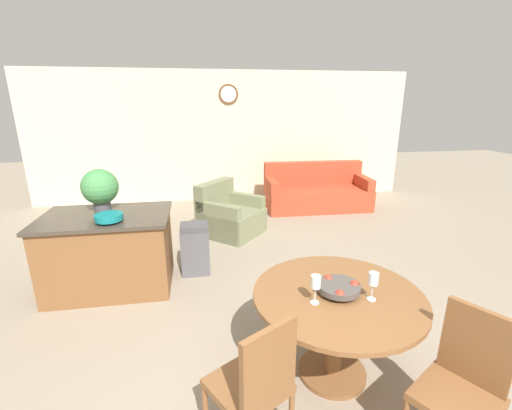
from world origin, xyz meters
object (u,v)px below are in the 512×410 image
Objects in this scene: dining_chair_near_left at (256,382)px; potted_plant at (100,188)px; dining_chair_near_right at (464,381)px; teal_bowl at (109,217)px; wine_glass_right at (373,280)px; kitchen_island at (110,252)px; couch at (316,193)px; wine_glass_left at (316,283)px; armchair at (229,216)px; dining_table at (337,312)px; trash_bin at (195,249)px; fruit_bowl at (339,287)px.

potted_plant reaches higher than dining_chair_near_left.
dining_chair_near_right is 3.36× the size of teal_bowl.
kitchen_island is at bearing 140.59° from wine_glass_right.
wine_glass_left is at bearing -107.76° from couch.
couch is at bearing 34.76° from potted_plant.
armchair is at bearing -147.34° from couch.
armchair reaches higher than dining_table.
trash_bin is at bearing 11.11° from kitchen_island.
teal_bowl is (-1.92, 1.46, 0.16)m from fruit_bowl.
fruit_bowl is 0.23× the size of kitchen_island.
dining_chair_near_left is at bearing -111.30° from couch.
wine_glass_right is at bearing -41.47° from potted_plant.
teal_bowl is at bearing -67.08° from kitchen_island.
teal_bowl is at bearing -68.89° from potted_plant.
fruit_bowl is 1.49× the size of wine_glass_left.
fruit_bowl is (0.71, 0.51, 0.26)m from dining_chair_near_left.
dining_chair_near_right is at bearing -97.72° from couch.
wine_glass_right is at bearing -39.41° from kitchen_island.
fruit_bowl is at bearing -60.54° from trash_bin.
dining_chair_near_right is at bearing -54.26° from dining_table.
potted_plant is (-1.88, 2.00, 0.26)m from wine_glass_left.
armchair is at bearing 39.00° from potted_plant.
dining_chair_near_right is 2.00× the size of potted_plant.
potted_plant is (-2.09, 1.91, 0.58)m from dining_table.
dining_chair_near_left is at bearing -156.76° from wine_glass_right.
teal_bowl reaches higher than wine_glass_left.
dining_chair_near_left is at bearing 50.16° from dining_chair_near_right.
potted_plant reaches higher than dining_chair_near_right.
wine_glass_left reaches higher than dining_table.
kitchen_island is (-1.81, 1.80, -0.44)m from wine_glass_left.
wine_glass_left is 0.10× the size of couch.
dining_table is at bearing -60.59° from trash_bin.
fruit_bowl is at bearing 5.04° from dining_chair_near_right.
armchair is (-0.72, 3.30, -0.60)m from wine_glass_right.
kitchen_island reaches higher than dining_table.
dining_chair_near_left is 2.44m from trash_bin.
teal_bowl is at bearing 142.74° from fruit_bowl.
kitchen_island is at bearing 139.82° from dining_table.
dining_chair_near_left reaches higher than armchair.
dining_table is 0.22m from fruit_bowl.
dining_chair_near_left is 0.46× the size of couch.
dining_chair_near_left reaches higher than wine_glass_left.
wine_glass_left is at bearing 19.07° from dining_chair_near_right.
trash_bin is (0.85, 0.44, -0.62)m from teal_bowl.
dining_table is at bearing -105.58° from couch.
wine_glass_left is at bearing 176.37° from wine_glass_right.
teal_bowl is (-1.71, 1.55, 0.05)m from wine_glass_left.
dining_chair_near_right is 0.76m from wine_glass_right.
kitchen_island is at bearing 112.92° from teal_bowl.
fruit_bowl is at bearing 22.90° from wine_glass_left.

